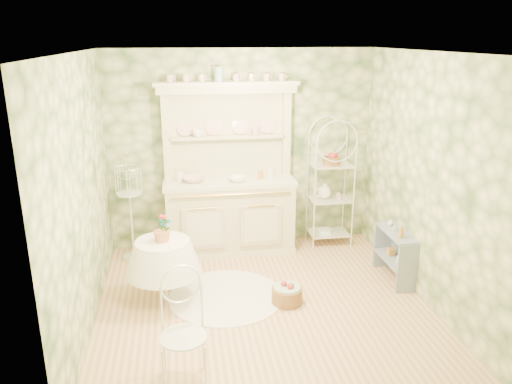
{
  "coord_description": "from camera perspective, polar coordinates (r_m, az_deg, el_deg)",
  "views": [
    {
      "loc": [
        -0.84,
        -4.84,
        2.85
      ],
      "look_at": [
        0.0,
        0.5,
        1.15
      ],
      "focal_mm": 35.0,
      "sensor_mm": 36.0,
      "label": 1
    }
  ],
  "objects": [
    {
      "name": "floor_basket",
      "position": [
        5.67,
        3.55,
        -11.63
      ],
      "size": [
        0.38,
        0.38,
        0.2
      ],
      "primitive_type": "cylinder",
      "rotation": [
        0.0,
        0.0,
        0.29
      ],
      "color": "olive",
      "rests_on": "floor"
    },
    {
      "name": "potted_geranium",
      "position": [
        5.5,
        -10.39,
        -4.17
      ],
      "size": [
        0.17,
        0.14,
        0.28
      ],
      "primitive_type": "imported",
      "rotation": [
        0.0,
        0.0,
        -0.34
      ],
      "color": "#3F7238",
      "rests_on": "round_table"
    },
    {
      "name": "bottle_amber",
      "position": [
        6.01,
        16.23,
        -4.42
      ],
      "size": [
        0.07,
        0.07,
        0.16
      ],
      "primitive_type": "imported",
      "rotation": [
        0.0,
        0.0,
        -0.09
      ],
      "color": "#B07732",
      "rests_on": "side_shelf"
    },
    {
      "name": "kitchen_dresser",
      "position": [
        6.62,
        -3.08,
        2.5
      ],
      "size": [
        1.87,
        0.61,
        2.29
      ],
      "primitive_type": "cube",
      "color": "beige",
      "rests_on": "floor"
    },
    {
      "name": "wall_back",
      "position": [
        6.86,
        -1.69,
        4.82
      ],
      "size": [
        3.6,
        3.6,
        0.0
      ],
      "primitive_type": "plane",
      "color": "beige",
      "rests_on": "floor"
    },
    {
      "name": "birdcage_stand",
      "position": [
        6.66,
        -14.19,
        -1.27
      ],
      "size": [
        0.38,
        0.38,
        1.55
      ],
      "primitive_type": "cube",
      "rotation": [
        0.0,
        0.0,
        -0.05
      ],
      "color": "white",
      "rests_on": "floor"
    },
    {
      "name": "wall_left",
      "position": [
        5.16,
        -19.24,
        -0.46
      ],
      "size": [
        3.6,
        3.6,
        0.0
      ],
      "primitive_type": "plane",
      "color": "beige",
      "rests_on": "floor"
    },
    {
      "name": "cup_left",
      "position": [
        6.63,
        -6.71,
        6.55
      ],
      "size": [
        0.14,
        0.14,
        0.1
      ],
      "primitive_type": "imported",
      "rotation": [
        0.0,
        0.0,
        -0.06
      ],
      "color": "white",
      "rests_on": "kitchen_dresser"
    },
    {
      "name": "cup_right",
      "position": [
        6.72,
        -0.11,
        6.82
      ],
      "size": [
        0.15,
        0.15,
        0.1
      ],
      "primitive_type": "imported",
      "rotation": [
        0.0,
        0.0,
        -0.43
      ],
      "color": "white",
      "rests_on": "kitchen_dresser"
    },
    {
      "name": "bottle_glass",
      "position": [
        6.35,
        15.09,
        -3.47
      ],
      "size": [
        0.08,
        0.08,
        0.09
      ],
      "primitive_type": "imported",
      "rotation": [
        0.0,
        0.0,
        0.3
      ],
      "color": "silver",
      "rests_on": "side_shelf"
    },
    {
      "name": "bowl_white",
      "position": [
        6.58,
        -2.1,
        1.27
      ],
      "size": [
        0.26,
        0.26,
        0.07
      ],
      "primitive_type": "imported",
      "rotation": [
        0.0,
        0.0,
        0.16
      ],
      "color": "white",
      "rests_on": "kitchen_dresser"
    },
    {
      "name": "side_shelf",
      "position": [
        6.32,
        15.57,
        -7.06
      ],
      "size": [
        0.3,
        0.71,
        0.6
      ],
      "primitive_type": "cube",
      "rotation": [
        0.0,
        0.0,
        0.06
      ],
      "color": "#7E8DA3",
      "rests_on": "floor"
    },
    {
      "name": "ceiling",
      "position": [
        4.92,
        0.94,
        15.69
      ],
      "size": [
        3.6,
        3.6,
        0.0
      ],
      "primitive_type": "plane",
      "color": "white",
      "rests_on": "floor"
    },
    {
      "name": "bakers_rack",
      "position": [
        6.99,
        8.54,
        1.61
      ],
      "size": [
        0.61,
        0.44,
        1.93
      ],
      "primitive_type": "cube",
      "rotation": [
        0.0,
        0.0,
        -0.01
      ],
      "color": "white",
      "rests_on": "floor"
    },
    {
      "name": "round_table",
      "position": [
        5.7,
        -10.44,
        -8.98
      ],
      "size": [
        0.79,
        0.79,
        0.68
      ],
      "primitive_type": "cylinder",
      "rotation": [
        0.0,
        0.0,
        0.32
      ],
      "color": "white",
      "rests_on": "floor"
    },
    {
      "name": "wall_front",
      "position": [
        3.5,
        5.91,
        -8.09
      ],
      "size": [
        3.6,
        3.6,
        0.0
      ],
      "primitive_type": "plane",
      "color": "beige",
      "rests_on": "floor"
    },
    {
      "name": "bowl_floral",
      "position": [
        6.61,
        -7.11,
        1.22
      ],
      "size": [
        0.35,
        0.35,
        0.07
      ],
      "primitive_type": "imported",
      "rotation": [
        0.0,
        0.0,
        -0.25
      ],
      "color": "white",
      "rests_on": "kitchen_dresser"
    },
    {
      "name": "bottle_blue",
      "position": [
        6.2,
        15.61,
        -3.99
      ],
      "size": [
        0.05,
        0.05,
        0.09
      ],
      "primitive_type": "imported",
      "rotation": [
        0.0,
        0.0,
        -0.09
      ],
      "color": "#8FB7CD",
      "rests_on": "side_shelf"
    },
    {
      "name": "wall_right",
      "position": [
        5.72,
        18.95,
        1.26
      ],
      "size": [
        3.6,
        3.6,
        0.0
      ],
      "primitive_type": "plane",
      "color": "beige",
      "rests_on": "floor"
    },
    {
      "name": "lace_rug",
      "position": [
        5.83,
        -3.44,
        -11.79
      ],
      "size": [
        1.45,
        1.45,
        0.01
      ],
      "primitive_type": "cylinder",
      "rotation": [
        0.0,
        0.0,
        -0.11
      ],
      "color": "white",
      "rests_on": "floor"
    },
    {
      "name": "floor",
      "position": [
        5.68,
        0.8,
        -12.66
      ],
      "size": [
        3.6,
        3.6,
        0.0
      ],
      "primitive_type": "plane",
      "color": "#D8AD7E",
      "rests_on": "ground"
    },
    {
      "name": "cafe_chair",
      "position": [
        4.36,
        -8.35,
        -15.84
      ],
      "size": [
        0.52,
        0.52,
        0.94
      ],
      "primitive_type": "cube",
      "rotation": [
        0.0,
        0.0,
        0.24
      ],
      "color": "white",
      "rests_on": "floor"
    }
  ]
}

